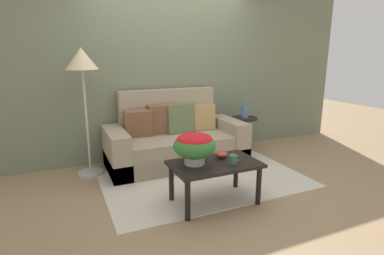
# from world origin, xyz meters

# --- Properties ---
(ground_plane) EXTENTS (14.00, 14.00, 0.00)m
(ground_plane) POSITION_xyz_m (0.00, 0.00, 0.00)
(ground_plane) COLOR #997A56
(wall_back) EXTENTS (6.40, 0.12, 2.82)m
(wall_back) POSITION_xyz_m (0.00, 1.27, 1.41)
(wall_back) COLOR slate
(wall_back) RESTS_ON ground
(area_rug) EXTENTS (2.51, 1.62, 0.01)m
(area_rug) POSITION_xyz_m (0.00, 0.05, 0.01)
(area_rug) COLOR beige
(area_rug) RESTS_ON ground
(couch) EXTENTS (1.97, 0.89, 1.06)m
(couch) POSITION_xyz_m (-0.12, 0.80, 0.33)
(couch) COLOR gray
(couch) RESTS_ON ground
(coffee_table) EXTENTS (0.93, 0.57, 0.46)m
(coffee_table) POSITION_xyz_m (-0.17, -0.54, 0.39)
(coffee_table) COLOR black
(coffee_table) RESTS_ON ground
(side_table) EXTENTS (0.42, 0.42, 0.56)m
(side_table) POSITION_xyz_m (1.13, 0.87, 0.39)
(side_table) COLOR black
(side_table) RESTS_ON ground
(floor_lamp) EXTENTS (0.40, 0.40, 1.65)m
(floor_lamp) POSITION_xyz_m (-1.31, 0.84, 1.38)
(floor_lamp) COLOR #B2B2B7
(floor_lamp) RESTS_ON ground
(potted_plant) EXTENTS (0.44, 0.44, 0.33)m
(potted_plant) POSITION_xyz_m (-0.38, -0.49, 0.66)
(potted_plant) COLOR #B7B2A8
(potted_plant) RESTS_ON coffee_table
(coffee_mug) EXTENTS (0.13, 0.09, 0.10)m
(coffee_mug) POSITION_xyz_m (-0.01, -0.65, 0.50)
(coffee_mug) COLOR #3D664C
(coffee_mug) RESTS_ON coffee_table
(snack_bowl) EXTENTS (0.14, 0.14, 0.07)m
(snack_bowl) POSITION_xyz_m (-0.03, -0.43, 0.49)
(snack_bowl) COLOR #B2382D
(snack_bowl) RESTS_ON coffee_table
(table_vase) EXTENTS (0.13, 0.13, 0.26)m
(table_vase) POSITION_xyz_m (1.13, 0.87, 0.66)
(table_vase) COLOR slate
(table_vase) RESTS_ON side_table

